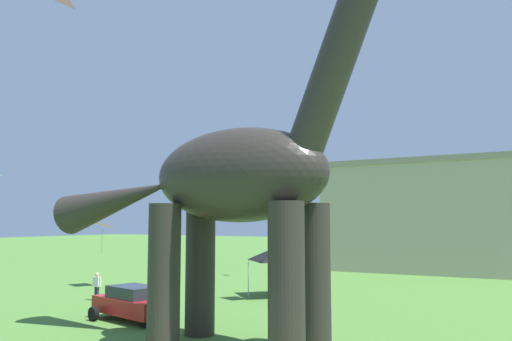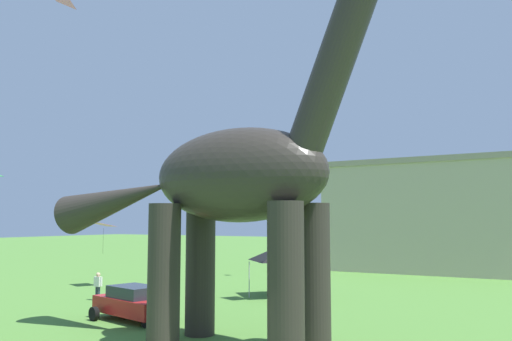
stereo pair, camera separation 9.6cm
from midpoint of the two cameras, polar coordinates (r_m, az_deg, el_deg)
name	(u,v)px [view 1 (the left image)]	position (r m, az deg, el deg)	size (l,w,h in m)	color
dinosaur_sculpture	(237,175)	(18.71, -2.33, -0.52)	(16.29, 3.45, 17.03)	#2D2823
parked_sedan_left	(133,303)	(24.54, -13.62, -14.13)	(4.50, 2.73, 1.55)	red
person_strolling_adult	(97,284)	(31.09, -17.40, -11.94)	(0.59, 0.26, 1.57)	#2D3347
festival_canopy_tent	(279,253)	(31.26, 2.48, -9.22)	(3.15, 3.15, 3.00)	#B2B2B7
kite_high_right	(102,225)	(37.24, -16.83, -5.81)	(2.10, 1.86, 2.14)	pink
kite_drifting	(274,154)	(41.24, 1.91, 1.90)	(0.76, 0.69, 0.16)	orange
kite_far_right	(272,201)	(29.04, 1.71, -3.46)	(1.71, 1.52, 1.82)	yellow
background_building_block	(436,216)	(51.08, 19.34, -4.80)	(18.63, 12.73, 9.93)	#B7A893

